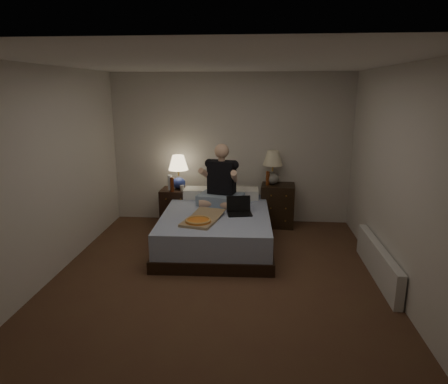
# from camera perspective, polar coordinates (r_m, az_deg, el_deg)

# --- Properties ---
(floor) EXTENTS (4.00, 4.50, 0.00)m
(floor) POSITION_cam_1_polar(r_m,az_deg,el_deg) (4.96, -0.88, -12.19)
(floor) COLOR brown
(floor) RESTS_ON ground
(ceiling) EXTENTS (4.00, 4.50, 0.00)m
(ceiling) POSITION_cam_1_polar(r_m,az_deg,el_deg) (4.44, -1.01, 18.00)
(ceiling) COLOR white
(ceiling) RESTS_ON ground
(wall_back) EXTENTS (4.00, 0.00, 2.50)m
(wall_back) POSITION_cam_1_polar(r_m,az_deg,el_deg) (6.75, 0.95, 6.17)
(wall_back) COLOR beige
(wall_back) RESTS_ON ground
(wall_front) EXTENTS (4.00, 0.00, 2.50)m
(wall_front) POSITION_cam_1_polar(r_m,az_deg,el_deg) (2.41, -6.29, -9.56)
(wall_front) COLOR beige
(wall_front) RESTS_ON ground
(wall_left) EXTENTS (0.00, 4.50, 2.50)m
(wall_left) POSITION_cam_1_polar(r_m,az_deg,el_deg) (5.14, -23.76, 2.27)
(wall_left) COLOR beige
(wall_left) RESTS_ON ground
(wall_right) EXTENTS (0.00, 4.50, 2.50)m
(wall_right) POSITION_cam_1_polar(r_m,az_deg,el_deg) (4.78, 23.68, 1.44)
(wall_right) COLOR beige
(wall_right) RESTS_ON ground
(bed) EXTENTS (1.58, 2.07, 0.50)m
(bed) POSITION_cam_1_polar(r_m,az_deg,el_deg) (5.86, -1.11, -5.22)
(bed) COLOR #5067A1
(bed) RESTS_ON floor
(nightstand_left) EXTENTS (0.49, 0.44, 0.62)m
(nightstand_left) POSITION_cam_1_polar(r_m,az_deg,el_deg) (6.72, -6.81, -2.16)
(nightstand_left) COLOR black
(nightstand_left) RESTS_ON floor
(nightstand_right) EXTENTS (0.57, 0.52, 0.70)m
(nightstand_right) POSITION_cam_1_polar(r_m,az_deg,el_deg) (6.73, 7.65, -1.84)
(nightstand_right) COLOR black
(nightstand_right) RESTS_ON floor
(lamp_left) EXTENTS (0.35, 0.35, 0.56)m
(lamp_left) POSITION_cam_1_polar(r_m,az_deg,el_deg) (6.62, -6.51, 2.85)
(lamp_left) COLOR navy
(lamp_left) RESTS_ON nightstand_left
(lamp_right) EXTENTS (0.38, 0.38, 0.56)m
(lamp_right) POSITION_cam_1_polar(r_m,az_deg,el_deg) (6.59, 6.97, 3.48)
(lamp_right) COLOR gray
(lamp_right) RESTS_ON nightstand_right
(water_bottle) EXTENTS (0.07, 0.07, 0.25)m
(water_bottle) POSITION_cam_1_polar(r_m,az_deg,el_deg) (6.58, -7.74, 1.35)
(water_bottle) COLOR white
(water_bottle) RESTS_ON nightstand_left
(soda_can) EXTENTS (0.07, 0.07, 0.10)m
(soda_can) POSITION_cam_1_polar(r_m,az_deg,el_deg) (6.48, -6.01, 0.53)
(soda_can) COLOR #BCBBB6
(soda_can) RESTS_ON nightstand_left
(beer_bottle_left) EXTENTS (0.06, 0.06, 0.23)m
(beer_bottle_left) POSITION_cam_1_polar(r_m,az_deg,el_deg) (6.47, -7.44, 1.05)
(beer_bottle_left) COLOR #5D230D
(beer_bottle_left) RESTS_ON nightstand_left
(beer_bottle_right) EXTENTS (0.06, 0.06, 0.23)m
(beer_bottle_right) POSITION_cam_1_polar(r_m,az_deg,el_deg) (6.55, 6.26, 1.97)
(beer_bottle_right) COLOR #5F280D
(beer_bottle_right) RESTS_ON nightstand_right
(person) EXTENTS (0.77, 0.67, 0.93)m
(person) POSITION_cam_1_polar(r_m,az_deg,el_deg) (6.04, -0.49, 2.47)
(person) COLOR black
(person) RESTS_ON bed
(laptop) EXTENTS (0.39, 0.34, 0.24)m
(laptop) POSITION_cam_1_polar(r_m,az_deg,el_deg) (5.62, 2.25, -2.07)
(laptop) COLOR black
(laptop) RESTS_ON bed
(pizza_box) EXTENTS (0.57, 0.83, 0.08)m
(pizza_box) POSITION_cam_1_polar(r_m,az_deg,el_deg) (5.26, -3.71, -4.19)
(pizza_box) COLOR tan
(pizza_box) RESTS_ON bed
(radiator) EXTENTS (0.10, 1.60, 0.40)m
(radiator) POSITION_cam_1_polar(r_m,az_deg,el_deg) (5.25, 21.11, -9.28)
(radiator) COLOR silver
(radiator) RESTS_ON floor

